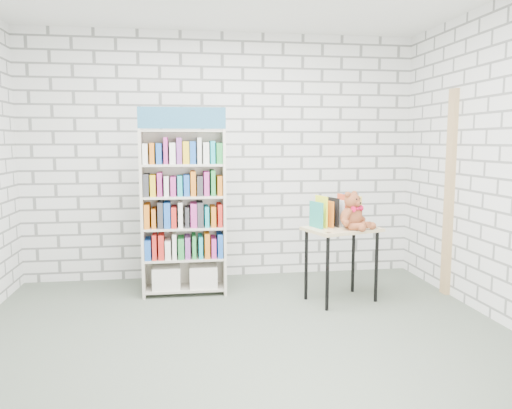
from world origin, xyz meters
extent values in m
plane|color=#515B4D|center=(0.00, 0.00, 0.00)|extent=(4.50, 4.50, 0.00)
cube|color=silver|center=(0.00, 2.00, 1.40)|extent=(4.50, 0.02, 2.80)
cube|color=silver|center=(0.00, -2.00, 1.40)|extent=(4.50, 0.02, 2.80)
cube|color=beige|center=(-0.87, 1.35, 0.85)|extent=(0.03, 0.33, 1.70)
cube|color=beige|center=(-0.05, 1.35, 0.85)|extent=(0.03, 0.33, 1.70)
cube|color=beige|center=(-0.46, 1.51, 0.85)|extent=(0.85, 0.02, 1.70)
cube|color=#2A6688|center=(-0.46, 1.19, 1.81)|extent=(0.85, 0.02, 0.21)
cube|color=beige|center=(-0.46, 1.35, 0.06)|extent=(0.79, 0.31, 0.02)
cube|color=beige|center=(-0.46, 1.35, 0.38)|extent=(0.79, 0.31, 0.02)
cube|color=beige|center=(-0.46, 1.35, 0.70)|extent=(0.79, 0.31, 0.02)
cube|color=beige|center=(-0.46, 1.35, 1.02)|extent=(0.79, 0.31, 0.02)
cube|color=beige|center=(-0.46, 1.35, 1.34)|extent=(0.79, 0.31, 0.02)
cube|color=beige|center=(-0.46, 1.35, 1.68)|extent=(0.79, 0.31, 0.02)
cube|color=silver|center=(-0.65, 1.35, 0.18)|extent=(0.28, 0.27, 0.23)
cube|color=silver|center=(-0.27, 1.35, 0.18)|extent=(0.28, 0.27, 0.23)
cube|color=#333338|center=(-0.46, 1.34, 0.50)|extent=(0.79, 0.27, 0.23)
cube|color=red|center=(-0.46, 1.34, 0.82)|extent=(0.79, 0.27, 0.23)
cube|color=yellow|center=(-0.46, 1.34, 1.15)|extent=(0.79, 0.27, 0.23)
cube|color=blue|center=(-0.46, 1.34, 1.47)|extent=(0.79, 0.27, 0.23)
cube|color=tan|center=(1.07, 0.89, 0.72)|extent=(0.80, 0.66, 0.03)
cylinder|color=black|center=(0.86, 0.62, 0.35)|extent=(0.03, 0.03, 0.71)
cylinder|color=black|center=(0.74, 0.97, 0.35)|extent=(0.03, 0.03, 0.71)
cylinder|color=black|center=(1.41, 0.80, 0.35)|extent=(0.03, 0.03, 0.71)
cylinder|color=black|center=(1.29, 1.15, 0.35)|extent=(0.03, 0.03, 0.71)
cylinder|color=black|center=(0.86, 0.63, 0.74)|extent=(0.05, 0.05, 0.01)
cylinder|color=black|center=(1.39, 0.81, 0.74)|extent=(0.05, 0.05, 0.01)
cube|color=teal|center=(0.82, 0.92, 0.88)|extent=(0.08, 0.21, 0.28)
cube|color=#F9FF28|center=(0.88, 0.94, 0.88)|extent=(0.08, 0.21, 0.28)
cube|color=orange|center=(0.94, 0.96, 0.88)|extent=(0.08, 0.21, 0.28)
cube|color=black|center=(1.01, 0.98, 0.88)|extent=(0.08, 0.21, 0.28)
cube|color=white|center=(1.07, 1.00, 0.88)|extent=(0.08, 0.21, 0.28)
cube|color=#E74F28|center=(1.13, 1.02, 0.88)|extent=(0.08, 0.21, 0.28)
cube|color=#2C57A6|center=(1.20, 1.04, 0.88)|extent=(0.08, 0.21, 0.28)
cube|color=#F5D551|center=(1.26, 1.06, 0.88)|extent=(0.08, 0.21, 0.28)
ellipsoid|color=brown|center=(1.15, 0.82, 0.85)|extent=(0.22, 0.18, 0.22)
sphere|color=brown|center=(1.15, 0.82, 1.01)|extent=(0.15, 0.15, 0.15)
sphere|color=brown|center=(1.09, 0.79, 1.07)|extent=(0.06, 0.06, 0.06)
sphere|color=brown|center=(1.18, 0.86, 1.07)|extent=(0.06, 0.06, 0.06)
sphere|color=brown|center=(1.19, 0.77, 0.99)|extent=(0.06, 0.06, 0.06)
sphere|color=black|center=(1.17, 0.75, 1.03)|extent=(0.02, 0.02, 0.02)
sphere|color=black|center=(1.21, 0.78, 1.03)|extent=(0.02, 0.02, 0.02)
sphere|color=black|center=(1.20, 0.75, 1.00)|extent=(0.02, 0.02, 0.02)
cylinder|color=brown|center=(1.07, 0.74, 0.88)|extent=(0.13, 0.08, 0.15)
cylinder|color=brown|center=(1.24, 0.87, 0.88)|extent=(0.10, 0.13, 0.15)
sphere|color=brown|center=(1.06, 0.71, 0.82)|extent=(0.06, 0.06, 0.06)
sphere|color=brown|center=(1.28, 0.88, 0.82)|extent=(0.06, 0.06, 0.06)
cylinder|color=brown|center=(1.16, 0.70, 0.78)|extent=(0.17, 0.15, 0.09)
cylinder|color=brown|center=(1.26, 0.77, 0.78)|extent=(0.12, 0.17, 0.09)
sphere|color=brown|center=(1.19, 0.62, 0.77)|extent=(0.07, 0.07, 0.07)
sphere|color=brown|center=(1.32, 0.73, 0.77)|extent=(0.07, 0.07, 0.07)
cone|color=red|center=(1.16, 0.75, 0.94)|extent=(0.08, 0.08, 0.06)
cone|color=red|center=(1.21, 0.79, 0.94)|extent=(0.08, 0.08, 0.06)
sphere|color=red|center=(1.19, 0.77, 0.94)|extent=(0.03, 0.03, 0.03)
cube|color=tan|center=(2.23, 0.95, 1.05)|extent=(0.05, 0.12, 2.10)
camera|label=1|loc=(-0.46, -3.76, 1.58)|focal=35.00mm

